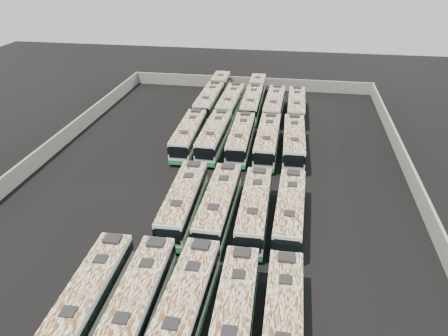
% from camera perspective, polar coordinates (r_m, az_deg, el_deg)
% --- Properties ---
extents(ground, '(140.00, 140.00, 0.00)m').
position_cam_1_polar(ground, '(51.32, -1.11, -1.55)').
color(ground, black).
rests_on(ground, ground).
extents(perimeter_wall, '(45.20, 73.20, 2.20)m').
position_cam_1_polar(perimeter_wall, '(50.79, -1.12, -0.47)').
color(perimeter_wall, slate).
rests_on(perimeter_wall, ground).
extents(bus_front_far_left, '(2.89, 12.45, 3.50)m').
position_cam_1_polar(bus_front_far_left, '(34.56, -17.26, -16.05)').
color(bus_front_far_left, silver).
rests_on(bus_front_far_left, ground).
extents(bus_front_left, '(2.91, 12.57, 3.53)m').
position_cam_1_polar(bus_front_left, '(33.31, -11.32, -17.10)').
color(bus_front_left, silver).
rests_on(bus_front_left, ground).
extents(bus_front_center, '(3.00, 12.86, 3.61)m').
position_cam_1_polar(bus_front_center, '(32.47, -5.29, -17.91)').
color(bus_front_center, silver).
rests_on(bus_front_center, ground).
extents(bus_front_right, '(2.88, 12.31, 3.45)m').
position_cam_1_polar(bus_front_right, '(31.98, 1.31, -18.86)').
color(bus_front_right, silver).
rests_on(bus_front_right, ground).
extents(bus_front_far_right, '(2.68, 12.26, 3.45)m').
position_cam_1_polar(bus_front_far_right, '(31.85, 7.69, -19.43)').
color(bus_front_far_right, silver).
rests_on(bus_front_far_right, ground).
extents(bus_midfront_left, '(2.96, 12.61, 3.54)m').
position_cam_1_polar(bus_midfront_left, '(43.86, -5.32, -4.42)').
color(bus_midfront_left, silver).
rests_on(bus_midfront_left, ground).
extents(bus_midfront_center, '(2.80, 12.71, 3.58)m').
position_cam_1_polar(bus_midfront_center, '(43.10, -0.69, -4.89)').
color(bus_midfront_center, silver).
rests_on(bus_midfront_center, ground).
extents(bus_midfront_right, '(2.75, 12.32, 3.46)m').
position_cam_1_polar(bus_midfront_right, '(42.74, 4.00, -5.36)').
color(bus_midfront_right, silver).
rests_on(bus_midfront_right, ground).
extents(bus_midfront_far_right, '(2.84, 12.28, 3.45)m').
position_cam_1_polar(bus_midfront_far_right, '(42.78, 8.59, -5.62)').
color(bus_midfront_far_right, silver).
rests_on(bus_midfront_far_right, ground).
extents(bus_midback_far_left, '(2.91, 12.51, 3.51)m').
position_cam_1_polar(bus_midback_far_left, '(58.99, -4.62, 4.33)').
color(bus_midback_far_left, silver).
rests_on(bus_midback_far_left, ground).
extents(bus_midback_left, '(2.87, 12.65, 3.55)m').
position_cam_1_polar(bus_midback_left, '(58.40, -1.26, 4.19)').
color(bus_midback_left, silver).
rests_on(bus_midback_left, ground).
extents(bus_midback_center, '(2.75, 12.34, 3.47)m').
position_cam_1_polar(bus_midback_center, '(57.88, 2.22, 3.91)').
color(bus_midback_center, silver).
rests_on(bus_midback_center, ground).
extents(bus_midback_right, '(2.71, 12.66, 3.57)m').
position_cam_1_polar(bus_midback_right, '(57.38, 5.71, 3.62)').
color(bus_midback_right, silver).
rests_on(bus_midback_right, ground).
extents(bus_midback_far_right, '(2.98, 12.73, 3.57)m').
position_cam_1_polar(bus_midback_far_right, '(57.38, 9.10, 3.40)').
color(bus_midback_far_right, silver).
rests_on(bus_midback_far_right, ground).
extents(bus_back_far_left, '(2.79, 19.79, 3.59)m').
position_cam_1_polar(bus_back_far_left, '(74.86, -1.41, 9.52)').
color(bus_back_far_left, silver).
rests_on(bus_back_far_left, ground).
extents(bus_back_left, '(2.92, 12.59, 3.53)m').
position_cam_1_polar(bus_back_left, '(71.06, 0.88, 8.51)').
color(bus_back_left, silver).
rests_on(bus_back_left, ground).
extents(bus_back_center, '(2.74, 19.14, 3.47)m').
position_cam_1_polar(bus_back_center, '(73.99, 3.93, 9.20)').
color(bus_back_center, silver).
rests_on(bus_back_center, ground).
extents(bus_back_right, '(2.90, 12.52, 3.52)m').
position_cam_1_polar(bus_back_right, '(70.42, 6.58, 8.14)').
color(bus_back_right, silver).
rests_on(bus_back_right, ground).
extents(bus_back_far_right, '(2.68, 12.29, 3.46)m').
position_cam_1_polar(bus_back_far_right, '(70.50, 9.42, 7.95)').
color(bus_back_far_right, silver).
rests_on(bus_back_far_right, ground).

